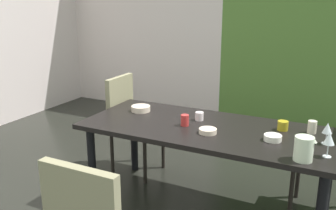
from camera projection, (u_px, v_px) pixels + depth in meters
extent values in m
cube|color=silver|center=(141.00, 17.00, 5.89)|extent=(2.71, 0.10, 2.87)
cube|color=#517933|center=(334.00, 23.00, 4.68)|extent=(2.89, 0.10, 2.87)
cube|color=black|center=(208.00, 129.00, 3.05)|extent=(2.05, 0.90, 0.04)
cylinder|color=black|center=(134.00, 139.00, 3.85)|extent=(0.07, 0.07, 0.69)
cylinder|color=black|center=(328.00, 176.00, 3.05)|extent=(0.07, 0.07, 0.69)
cylinder|color=black|center=(92.00, 165.00, 3.25)|extent=(0.07, 0.07, 0.69)
cube|color=gray|center=(322.00, 160.00, 3.01)|extent=(0.44, 0.44, 0.07)
cylinder|color=black|center=(291.00, 194.00, 3.00)|extent=(0.04, 0.04, 0.44)
cylinder|color=black|center=(298.00, 175.00, 3.33)|extent=(0.04, 0.04, 0.44)
cube|color=gray|center=(138.00, 128.00, 3.76)|extent=(0.44, 0.44, 0.07)
cube|color=gray|center=(120.00, 101.00, 3.78)|extent=(0.05, 0.42, 0.51)
cylinder|color=black|center=(163.00, 148.00, 3.91)|extent=(0.04, 0.04, 0.44)
cylinder|color=black|center=(145.00, 162.00, 3.59)|extent=(0.04, 0.04, 0.44)
cylinder|color=black|center=(132.00, 142.00, 4.08)|extent=(0.04, 0.04, 0.44)
cylinder|color=black|center=(112.00, 155.00, 3.75)|extent=(0.04, 0.04, 0.44)
cylinder|color=silver|center=(326.00, 143.00, 2.69)|extent=(0.06, 0.06, 0.00)
cylinder|color=silver|center=(326.00, 138.00, 2.68)|extent=(0.01, 0.01, 0.08)
cone|color=silver|center=(327.00, 128.00, 2.66)|extent=(0.07, 0.07, 0.08)
cylinder|color=silver|center=(327.00, 157.00, 2.47)|extent=(0.06, 0.06, 0.00)
cylinder|color=silver|center=(328.00, 150.00, 2.46)|extent=(0.01, 0.01, 0.09)
cone|color=silver|center=(329.00, 138.00, 2.43)|extent=(0.07, 0.07, 0.08)
cylinder|color=white|center=(273.00, 138.00, 2.74)|extent=(0.13, 0.13, 0.04)
cylinder|color=beige|center=(208.00, 131.00, 2.89)|extent=(0.14, 0.14, 0.04)
cylinder|color=beige|center=(141.00, 109.00, 3.45)|extent=(0.18, 0.18, 0.05)
cylinder|color=white|center=(199.00, 116.00, 3.20)|extent=(0.07, 0.07, 0.07)
cylinder|color=red|center=(185.00, 120.00, 3.06)|extent=(0.07, 0.07, 0.09)
cylinder|color=beige|center=(312.00, 127.00, 2.89)|extent=(0.07, 0.07, 0.10)
cylinder|color=#B0981D|center=(283.00, 126.00, 2.96)|extent=(0.08, 0.08, 0.08)
cylinder|color=silver|center=(304.00, 149.00, 2.39)|extent=(0.12, 0.12, 0.16)
cone|color=silver|center=(314.00, 140.00, 2.35)|extent=(0.04, 0.04, 0.03)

